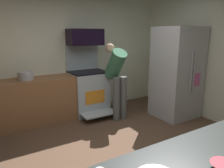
% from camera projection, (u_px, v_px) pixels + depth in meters
% --- Properties ---
extents(ground_plane, '(5.20, 4.80, 0.02)m').
position_uv_depth(ground_plane, '(117.00, 163.00, 3.01)').
color(ground_plane, brown).
extents(wall_back, '(5.20, 0.12, 2.60)m').
position_uv_depth(wall_back, '(59.00, 55.00, 4.66)').
color(wall_back, silver).
rests_on(wall_back, ground).
extents(lower_cabinet_run, '(2.40, 0.60, 0.90)m').
position_uv_depth(lower_cabinet_run, '(21.00, 104.00, 4.10)').
color(lower_cabinet_run, '#905E3A').
rests_on(lower_cabinet_run, ground).
extents(oven_range, '(0.76, 0.98, 1.50)m').
position_uv_depth(oven_range, '(88.00, 91.00, 4.78)').
color(oven_range, '#B4BFC8').
rests_on(oven_range, ground).
extents(microwave, '(0.74, 0.38, 0.34)m').
position_uv_depth(microwave, '(85.00, 37.00, 4.59)').
color(microwave, black).
rests_on(microwave, oven_range).
extents(refrigerator, '(0.85, 0.80, 1.88)m').
position_uv_depth(refrigerator, '(177.00, 73.00, 4.53)').
color(refrigerator, '#BDBABD').
rests_on(refrigerator, ground).
extents(person_cook, '(0.31, 0.61, 1.55)m').
position_uv_depth(person_cook, '(117.00, 75.00, 4.42)').
color(person_cook, '#5E5E5E').
rests_on(person_cook, ground).
extents(mixing_bowl_small, '(0.18, 0.18, 0.05)m').
position_uv_depth(mixing_bowl_small, '(224.00, 167.00, 1.38)').
color(mixing_bowl_small, red).
rests_on(mixing_bowl_small, counter_island).
extents(stock_pot, '(0.27, 0.27, 0.16)m').
position_uv_depth(stock_pot, '(26.00, 76.00, 4.04)').
color(stock_pot, '#BBBABE').
rests_on(stock_pot, lower_cabinet_run).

